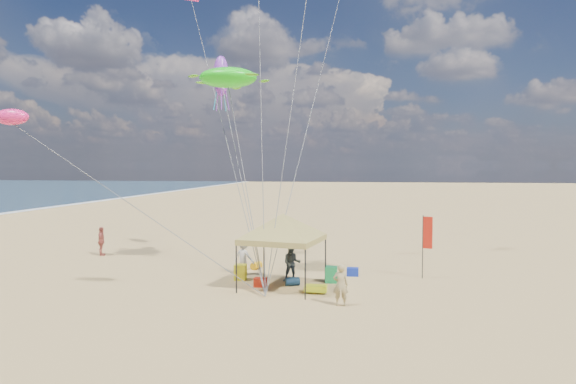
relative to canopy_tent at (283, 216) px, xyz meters
name	(u,v)px	position (x,y,z in m)	size (l,w,h in m)	color
ground	(276,302)	(0.09, -2.16, -3.02)	(280.00, 280.00, 0.00)	tan
canopy_tent	(283,216)	(0.00, 0.00, 0.00)	(5.79, 5.79, 3.63)	black
feather_flag	(426,236)	(6.15, 2.69, -1.08)	(0.43, 0.14, 2.89)	black
cooler_red	(261,282)	(-0.96, 0.04, -2.83)	(0.54, 0.38, 0.38)	red
cooler_blue	(353,272)	(2.84, 2.76, -2.83)	(0.54, 0.38, 0.38)	#122595
bag_navy	(292,281)	(0.35, 0.44, -2.84)	(0.36, 0.36, 0.60)	#0D223A
bag_orange	(256,266)	(-1.93, 3.54, -2.84)	(0.36, 0.36, 0.60)	#CE900B
chair_green	(331,274)	(1.95, 1.31, -2.67)	(0.50, 0.50, 0.70)	#1A9148
chair_yellow	(240,272)	(-2.13, 1.14, -2.67)	(0.50, 0.50, 0.70)	yellow
crate_grey	(311,288)	(1.26, -0.45, -2.88)	(0.34, 0.30, 0.28)	slate
beach_cart	(316,288)	(1.46, -0.68, -2.82)	(0.90, 0.50, 0.24)	#BDCC16
person_near_a	(341,285)	(2.55, -2.34, -2.24)	(0.57, 0.37, 1.55)	tan
person_near_b	(292,263)	(0.20, 1.22, -2.20)	(0.80, 0.62, 1.65)	#3C4A53
person_near_c	(244,257)	(-2.26, 2.31, -2.19)	(1.08, 0.62, 1.67)	silver
person_far_a	(101,241)	(-11.51, 5.85, -2.19)	(0.97, 0.40, 1.66)	#AA4D41
turtle_kite	(228,78)	(-3.06, 2.59, 6.27)	(2.75, 2.20, 0.92)	#1AE415
fish_kite	(12,117)	(-11.46, -1.27, 4.19)	(1.54, 0.77, 0.69)	#FF2175
squid_kite	(221,76)	(-4.59, 6.60, 7.09)	(0.86, 0.86, 2.24)	purple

